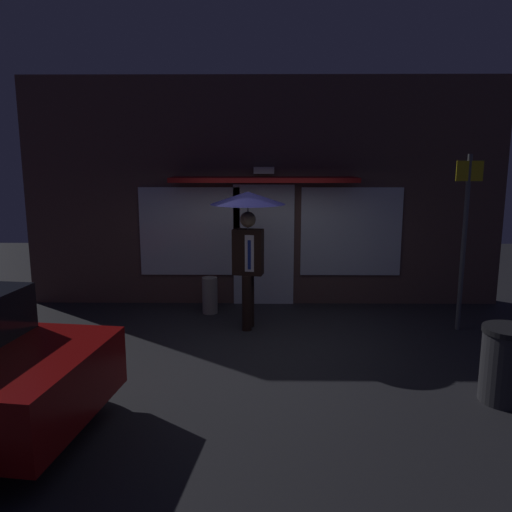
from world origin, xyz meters
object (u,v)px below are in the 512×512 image
at_px(person_with_umbrella, 248,221).
at_px(sidewalk_bollard, 210,295).
at_px(street_sign_post, 465,233).
at_px(trash_bin, 507,364).

bearing_deg(person_with_umbrella, sidewalk_bollard, 141.27).
relative_size(street_sign_post, sidewalk_bollard, 4.31).
bearing_deg(sidewalk_bollard, street_sign_post, -11.87).
xyz_separation_m(street_sign_post, sidewalk_bollard, (-4.00, 0.84, -1.22)).
xyz_separation_m(sidewalk_bollard, trash_bin, (3.61, -3.29, 0.11)).
relative_size(person_with_umbrella, sidewalk_bollard, 3.42).
height_order(street_sign_post, trash_bin, street_sign_post).
bearing_deg(person_with_umbrella, trash_bin, -29.31).
bearing_deg(person_with_umbrella, street_sign_post, 10.49).
bearing_deg(trash_bin, sidewalk_bollard, 137.66).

